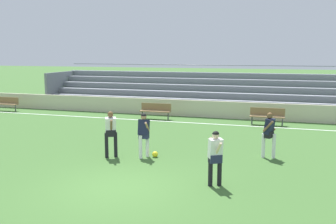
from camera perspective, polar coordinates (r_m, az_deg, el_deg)
ground_plane at (r=11.12m, az=-7.35°, el=-11.23°), size 160.00×160.00×0.00m
field_line_sideline at (r=20.68m, az=4.62°, el=-1.69°), size 44.00×0.12×0.01m
sideline_wall at (r=22.52m, az=5.75°, el=0.45°), size 48.00×0.16×0.99m
bleacher_stand at (r=25.12m, az=9.70°, el=3.05°), size 25.81×4.05×2.94m
bench_centre_sideline at (r=21.89m, az=-1.88°, el=0.37°), size 1.80×0.40×0.90m
bench_far_right at (r=20.73m, az=14.68°, el=-0.40°), size 1.80×0.40×0.90m
bench_near_wall_gap at (r=27.09m, az=-23.16°, el=1.32°), size 1.80×0.40×0.90m
player_dark_challenging at (r=13.83m, az=-3.65°, el=-2.93°), size 0.45×0.64×1.64m
player_white_wide_left at (r=13.99m, az=-8.59°, el=-2.68°), size 0.49×0.73×1.71m
player_dark_overlapping at (r=14.23m, az=14.96°, el=-2.77°), size 0.50×0.65×1.68m
player_white_wide_right at (r=10.98m, az=7.12°, el=-6.23°), size 0.50×0.70×1.62m
soccer_ball at (r=14.05m, az=-1.96°, el=-6.35°), size 0.22×0.22×0.22m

